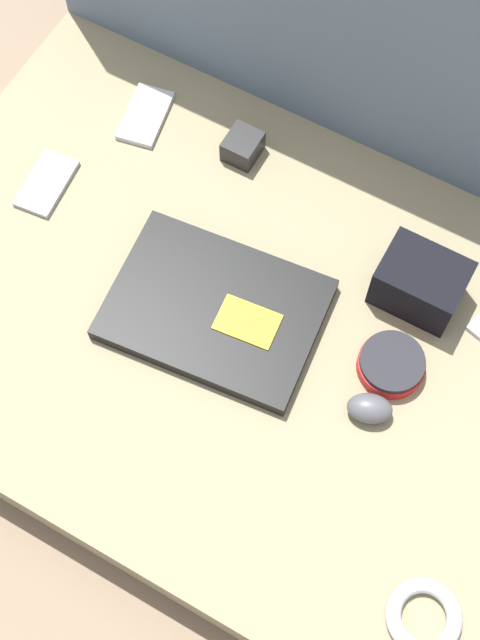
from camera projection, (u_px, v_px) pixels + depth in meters
The scene contains 11 objects.
ground_plane at pixel (240, 354), 1.44m from camera, with size 8.00×8.00×0.00m, color #7A6651.
couch_seat at pixel (240, 340), 1.38m from camera, with size 1.12×0.76×0.11m.
couch_backrest at pixel (393, 33), 1.36m from camera, with size 1.12×0.20×0.54m.
laptop at pixel (217, 307), 1.33m from camera, with size 0.33×0.26×0.03m.
computer_mouse at pixel (370, 408), 1.26m from camera, with size 0.08×0.06×0.04m.
speaker_puck at pixel (391, 364), 1.29m from camera, with size 0.10×0.10×0.03m.
phone_silver at pixel (47, 183), 1.43m from camera, with size 0.07×0.12×0.01m.
phone_black at pixel (145, 116), 1.48m from camera, with size 0.08×0.12×0.01m.
camera_pouch at pixel (420, 283), 1.31m from camera, with size 0.13×0.09×0.09m.
charger_brick at pixel (243, 146), 1.44m from camera, with size 0.05×0.06×0.04m.
cable_coil at pixel (424, 617), 1.15m from camera, with size 0.10×0.10×0.02m.
Camera 1 is at (0.26, -0.46, 1.34)m, focal length 50.00 mm.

